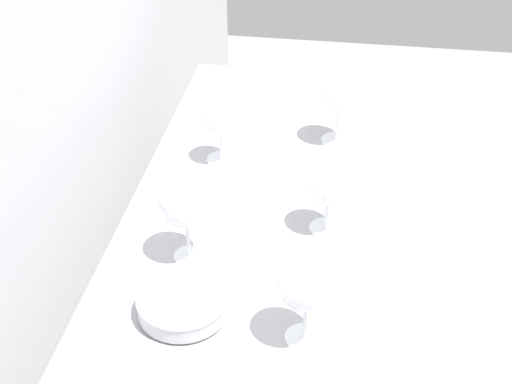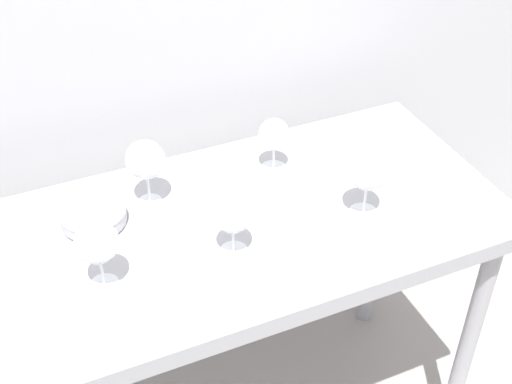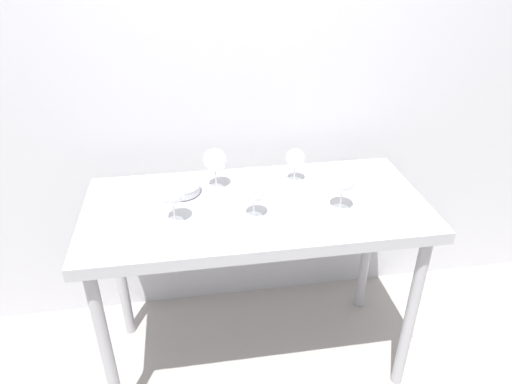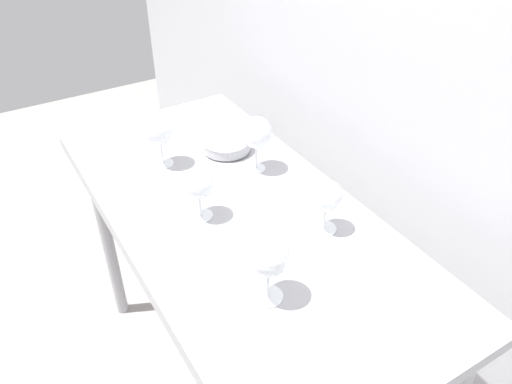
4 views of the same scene
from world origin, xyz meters
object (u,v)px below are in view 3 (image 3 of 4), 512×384
at_px(tasting_sheet_upper, 350,180).
at_px(tasting_bowl, 181,188).
at_px(wine_glass_near_left, 172,193).
at_px(wine_glass_far_left, 215,161).
at_px(wine_glass_near_center, 254,192).
at_px(wine_glass_near_right, 343,181).
at_px(wine_glass_far_right, 295,159).

relative_size(tasting_sheet_upper, tasting_bowl, 1.39).
bearing_deg(wine_glass_near_left, wine_glass_far_left, 53.51).
xyz_separation_m(wine_glass_near_center, wine_glass_near_right, (0.35, -0.00, 0.02)).
distance_m(wine_glass_near_center, tasting_bowl, 0.37).
bearing_deg(wine_glass_far_left, wine_glass_near_left, -126.49).
relative_size(wine_glass_far_left, wine_glass_near_left, 1.03).
bearing_deg(wine_glass_near_right, wine_glass_far_right, 116.33).
height_order(wine_glass_far_left, wine_glass_near_left, wine_glass_far_left).
xyz_separation_m(wine_glass_near_right, tasting_sheet_upper, (0.12, 0.23, -0.13)).
height_order(wine_glass_near_center, tasting_sheet_upper, wine_glass_near_center).
height_order(wine_glass_far_right, tasting_sheet_upper, wine_glass_far_right).
xyz_separation_m(wine_glass_far_left, tasting_bowl, (-0.15, -0.02, -0.10)).
xyz_separation_m(wine_glass_near_left, tasting_sheet_upper, (0.78, 0.21, -0.12)).
bearing_deg(wine_glass_near_right, wine_glass_far_left, 151.69).
xyz_separation_m(wine_glass_near_center, wine_glass_far_right, (0.22, 0.26, -0.00)).
bearing_deg(tasting_sheet_upper, wine_glass_near_left, -147.43).
xyz_separation_m(wine_glass_far_right, tasting_bowl, (-0.50, -0.03, -0.08)).
distance_m(wine_glass_near_center, wine_glass_near_right, 0.35).
relative_size(wine_glass_near_left, tasting_sheet_upper, 0.78).
bearing_deg(wine_glass_far_left, wine_glass_far_right, 0.45).
distance_m(tasting_sheet_upper, tasting_bowl, 0.75).
xyz_separation_m(wine_glass_near_right, tasting_bowl, (-0.63, 0.23, -0.10)).
relative_size(wine_glass_near_center, wine_glass_near_right, 0.88).
relative_size(wine_glass_near_center, wine_glass_near_left, 0.89).
bearing_deg(wine_glass_near_left, tasting_sheet_upper, 15.40).
distance_m(wine_glass_near_left, tasting_bowl, 0.24).
xyz_separation_m(wine_glass_far_left, wine_glass_near_left, (-0.18, -0.24, -0.00)).
relative_size(wine_glass_near_left, tasting_bowl, 1.08).
height_order(wine_glass_near_left, wine_glass_far_right, wine_glass_near_left).
height_order(wine_glass_far_left, tasting_bowl, wine_glass_far_left).
relative_size(wine_glass_far_right, tasting_sheet_upper, 0.68).
bearing_deg(tasting_bowl, wine_glass_near_center, -40.07).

